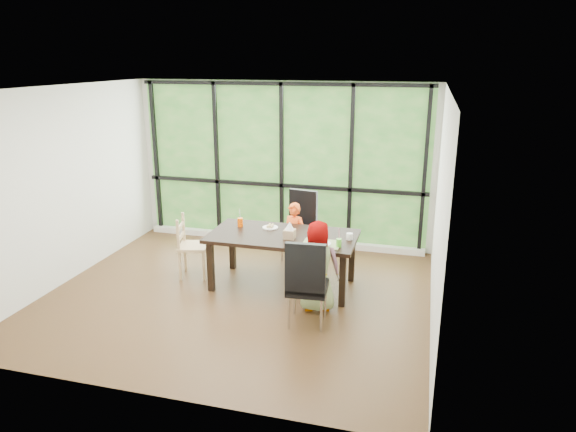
% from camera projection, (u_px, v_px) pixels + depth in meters
% --- Properties ---
extents(ground, '(5.00, 5.00, 0.00)m').
position_uv_depth(ground, '(238.00, 295.00, 6.98)').
color(ground, black).
rests_on(ground, ground).
extents(back_wall, '(5.00, 0.00, 5.00)m').
position_uv_depth(back_wall, '(283.00, 164.00, 8.66)').
color(back_wall, silver).
rests_on(back_wall, ground).
extents(foliage_backdrop, '(4.80, 0.02, 2.65)m').
position_uv_depth(foliage_backdrop, '(282.00, 164.00, 8.64)').
color(foliage_backdrop, '#24521F').
rests_on(foliage_backdrop, back_wall).
extents(window_mullions, '(4.80, 0.06, 2.65)m').
position_uv_depth(window_mullions, '(282.00, 165.00, 8.60)').
color(window_mullions, black).
rests_on(window_mullions, back_wall).
extents(window_sill, '(4.80, 0.12, 0.10)m').
position_uv_depth(window_sill, '(281.00, 240.00, 8.95)').
color(window_sill, silver).
rests_on(window_sill, ground).
extents(dining_table, '(2.00, 1.02, 0.75)m').
position_uv_depth(dining_table, '(283.00, 260.00, 7.16)').
color(dining_table, black).
rests_on(dining_table, ground).
extents(chair_window_leather, '(0.53, 0.53, 1.08)m').
position_uv_depth(chair_window_leather, '(298.00, 227.00, 8.06)').
color(chair_window_leather, black).
rests_on(chair_window_leather, ground).
extents(chair_interior_leather, '(0.49, 0.49, 1.08)m').
position_uv_depth(chair_interior_leather, '(308.00, 281.00, 6.09)').
color(chair_interior_leather, black).
rests_on(chair_interior_leather, ground).
extents(chair_end_beech, '(0.49, 0.50, 0.90)m').
position_uv_depth(chair_end_beech, '(193.00, 246.00, 7.48)').
color(chair_end_beech, tan).
rests_on(chair_end_beech, ground).
extents(child_toddler, '(0.43, 0.35, 1.02)m').
position_uv_depth(child_toddler, '(294.00, 237.00, 7.69)').
color(child_toddler, '#FF5418').
rests_on(child_toddler, ground).
extents(child_older, '(0.64, 0.49, 1.15)m').
position_uv_depth(child_older, '(316.00, 266.00, 6.43)').
color(child_older, slate).
rests_on(child_older, ground).
extents(placemat, '(0.48, 0.36, 0.01)m').
position_uv_depth(placemat, '(322.00, 244.00, 6.70)').
color(placemat, tan).
rests_on(placemat, dining_table).
extents(plate_far, '(0.22, 0.22, 0.01)m').
position_uv_depth(plate_far, '(270.00, 227.00, 7.32)').
color(plate_far, white).
rests_on(plate_far, dining_table).
extents(plate_near, '(0.25, 0.25, 0.02)m').
position_uv_depth(plate_near, '(321.00, 244.00, 6.69)').
color(plate_near, white).
rests_on(plate_near, dining_table).
extents(orange_cup, '(0.08, 0.08, 0.12)m').
position_uv_depth(orange_cup, '(240.00, 222.00, 7.38)').
color(orange_cup, '#FF5600').
rests_on(orange_cup, dining_table).
extents(green_cup, '(0.07, 0.07, 0.11)m').
position_uv_depth(green_cup, '(339.00, 243.00, 6.58)').
color(green_cup, '#5DD536').
rests_on(green_cup, dining_table).
extents(white_mug, '(0.08, 0.08, 0.09)m').
position_uv_depth(white_mug, '(350.00, 236.00, 6.85)').
color(white_mug, white).
rests_on(white_mug, dining_table).
extents(tissue_box, '(0.14, 0.14, 0.12)m').
position_uv_depth(tissue_box, '(290.00, 234.00, 6.88)').
color(tissue_box, tan).
rests_on(tissue_box, dining_table).
extents(crepe_rolls_far, '(0.10, 0.12, 0.04)m').
position_uv_depth(crepe_rolls_far, '(270.00, 226.00, 7.32)').
color(crepe_rolls_far, tan).
rests_on(crepe_rolls_far, plate_far).
extents(crepe_rolls_near, '(0.10, 0.12, 0.04)m').
position_uv_depth(crepe_rolls_near, '(321.00, 242.00, 6.68)').
color(crepe_rolls_near, tan).
rests_on(crepe_rolls_near, plate_near).
extents(straw_white, '(0.01, 0.04, 0.20)m').
position_uv_depth(straw_white, '(240.00, 215.00, 7.35)').
color(straw_white, white).
rests_on(straw_white, orange_cup).
extents(straw_pink, '(0.01, 0.04, 0.20)m').
position_uv_depth(straw_pink, '(339.00, 236.00, 6.55)').
color(straw_pink, pink).
rests_on(straw_pink, green_cup).
extents(tissue, '(0.12, 0.12, 0.11)m').
position_uv_depth(tissue, '(290.00, 226.00, 6.85)').
color(tissue, white).
rests_on(tissue, tissue_box).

